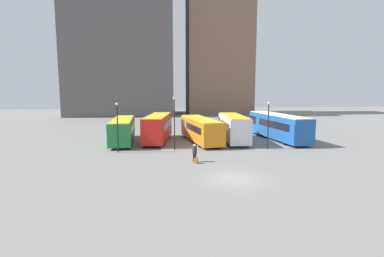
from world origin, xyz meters
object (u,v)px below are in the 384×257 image
Objects in this scene: bus_1 at (158,127)px; bus_2 at (201,129)px; lamp_post_0 at (117,123)px; lamp_post_1 at (174,119)px; bus_0 at (123,130)px; bus_3 at (233,127)px; suitcase at (196,160)px; traveler at (195,151)px; lamp_post_2 at (268,121)px; bus_4 at (277,126)px.

bus_1 reaches higher than bus_2.
lamp_post_0 is 0.90× the size of lamp_post_1.
bus_0 is 1.07× the size of bus_1.
bus_3 is at bearing -95.79° from bus_0.
suitcase is 6.99m from lamp_post_1.
traveler is 0.89m from suitcase.
bus_1 is at bearing 86.94° from bus_3.
lamp_post_2 is at bearing -0.17° from lamp_post_0.
bus_0 is 0.94× the size of bus_2.
bus_4 is at bearing -94.51° from bus_2.
bus_4 is (15.46, -0.06, -0.00)m from bus_1.
traveler is at bearing 125.79° from bus_4.
traveler is at bearing 28.94° from suitcase.
bus_0 is 19.76m from bus_4.
lamp_post_2 is at bearing -112.42° from bus_0.
bus_4 is 2.44× the size of lamp_post_0.
bus_3 is at bearing -8.25° from traveler.
bus_0 is 4.31m from bus_1.
bus_4 is at bearing -24.88° from traveler.
lamp_post_1 is at bearing -153.37° from bus_1.
bus_1 reaches higher than suitcase.
bus_2 is 6.60× the size of traveler.
bus_4 reaches higher than suitcase.
bus_0 is at bearing 58.11° from traveler.
lamp_post_2 is at bearing -4.06° from lamp_post_1.
bus_4 is at bearing -91.75° from bus_0.
bus_4 is 2.43× the size of lamp_post_2.
bus_3 is (13.67, -0.90, 0.19)m from bus_0.
bus_3 is 11.68m from traveler.
lamp_post_1 reaches higher than bus_3.
bus_4 is (10.18, 0.73, 0.19)m from bus_2.
suitcase is at bearing 161.27° from bus_2.
bus_2 is 10.43m from traveler.
lamp_post_1 is (-3.49, -4.67, 1.76)m from bus_2.
bus_2 is 10.89m from lamp_post_0.
traveler is at bearing -150.68° from lamp_post_2.
bus_0 is at bearing 84.03° from bus_4.
bus_1 is (4.30, 0.16, 0.20)m from bus_0.
bus_2 is 1.91× the size of lamp_post_1.
traveler is at bearing 152.05° from bus_3.
suitcase is 0.14× the size of lamp_post_0.
bus_4 is at bearing 21.57° from lamp_post_1.
lamp_post_0 reaches higher than bus_2.
lamp_post_1 reaches higher than lamp_post_2.
bus_3 is 1.65× the size of lamp_post_1.
bus_3 is 12.17m from suitcase.
bus_1 is 13.48m from lamp_post_2.
suitcase is at bearing -75.43° from lamp_post_1.
bus_0 is 13.78m from suitcase.
bus_1 is 0.88× the size of bus_2.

